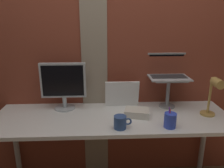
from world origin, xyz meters
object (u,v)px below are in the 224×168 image
at_px(desk_lamp, 214,93).
at_px(pen_cup, 170,120).
at_px(coffee_mug, 120,122).
at_px(monitor, 63,83).
at_px(laptop, 167,71).
at_px(whiteboard_panel, 122,94).

distance_m(desk_lamp, pen_cup, 0.44).
height_order(desk_lamp, coffee_mug, desk_lamp).
height_order(monitor, pen_cup, monitor).
bearing_deg(desk_lamp, laptop, 133.61).
xyz_separation_m(monitor, whiteboard_panel, (0.52, 0.02, -0.12)).
height_order(monitor, laptop, laptop).
distance_m(whiteboard_panel, coffee_mug, 0.42).
bearing_deg(whiteboard_panel, coffee_mug, -96.58).
height_order(pen_cup, coffee_mug, pen_cup).
relative_size(laptop, whiteboard_panel, 1.15).
distance_m(pen_cup, coffee_mug, 0.37).
relative_size(monitor, desk_lamp, 1.23).
xyz_separation_m(laptop, whiteboard_panel, (-0.41, -0.05, -0.20)).
bearing_deg(coffee_mug, whiteboard_panel, 83.42).
bearing_deg(pen_cup, whiteboard_panel, 128.27).
distance_m(monitor, laptop, 0.93).
distance_m(laptop, whiteboard_panel, 0.46).
relative_size(whiteboard_panel, pen_cup, 1.87).
distance_m(monitor, coffee_mug, 0.64).
relative_size(monitor, pen_cup, 2.56).
distance_m(laptop, desk_lamp, 0.44).
height_order(monitor, coffee_mug, monitor).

